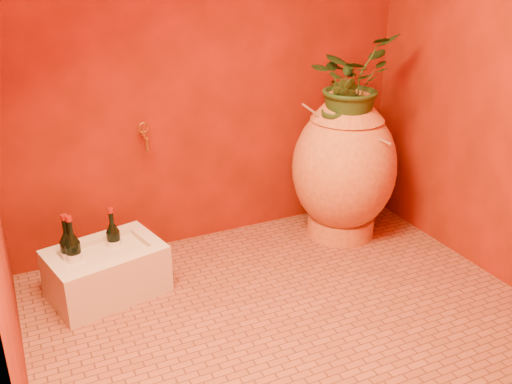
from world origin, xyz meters
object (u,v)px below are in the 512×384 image
wine_bottle_a (114,242)px  wine_bottle_b (74,255)px  wine_bottle_c (69,254)px  amphora (344,167)px  stone_basin (107,272)px  wall_tap (144,135)px

wine_bottle_a → wine_bottle_b: (-0.22, -0.08, 0.01)m
wine_bottle_a → wine_bottle_c: bearing=-168.6°
amphora → wine_bottle_a: size_ratio=2.98×
wine_bottle_a → amphora: bearing=-0.4°
wine_bottle_a → stone_basin: bearing=-132.4°
wine_bottle_b → stone_basin: bearing=0.3°
stone_basin → wine_bottle_a: wine_bottle_a is taller
amphora → wine_bottle_b: size_ratio=2.69×
wine_bottle_b → wall_tap: bearing=34.2°
wine_bottle_a → wine_bottle_b: wine_bottle_b is taller
amphora → wine_bottle_c: bearing=-178.7°
wine_bottle_c → wall_tap: bearing=31.1°
stone_basin → wine_bottle_b: size_ratio=1.88×
amphora → wall_tap: 1.25m
amphora → stone_basin: (-1.53, -0.06, -0.33)m
stone_basin → wine_bottle_a: 0.17m
wine_bottle_b → wine_bottle_c: size_ratio=1.00×
stone_basin → wine_bottle_b: 0.21m
wine_bottle_b → wine_bottle_a: bearing=18.7°
wine_bottle_a → wall_tap: bearing=43.6°
wine_bottle_a → wine_bottle_b: size_ratio=0.90×
wine_bottle_a → wall_tap: (0.28, 0.26, 0.50)m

